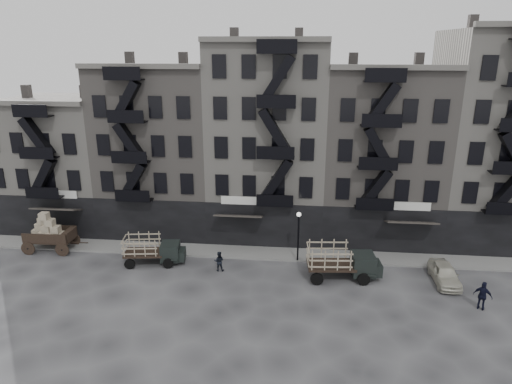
# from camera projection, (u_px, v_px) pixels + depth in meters

# --- Properties ---
(ground) EXTENTS (140.00, 140.00, 0.00)m
(ground) POSITION_uv_depth(u_px,v_px,m) (258.00, 275.00, 34.90)
(ground) COLOR #38383A
(ground) RESTS_ON ground
(sidewalk) EXTENTS (55.00, 2.50, 0.15)m
(sidewalk) POSITION_uv_depth(u_px,v_px,m) (262.00, 253.00, 38.43)
(sidewalk) COLOR slate
(sidewalk) RESTS_ON ground
(building_west) EXTENTS (10.00, 11.35, 13.20)m
(building_west) POSITION_uv_depth(u_px,v_px,m) (63.00, 161.00, 44.32)
(building_west) COLOR #A49F97
(building_west) RESTS_ON ground
(building_midwest) EXTENTS (10.00, 11.35, 16.20)m
(building_midwest) POSITION_uv_depth(u_px,v_px,m) (163.00, 148.00, 42.87)
(building_midwest) COLOR slate
(building_midwest) RESTS_ON ground
(building_center) EXTENTS (10.00, 11.35, 18.20)m
(building_center) POSITION_uv_depth(u_px,v_px,m) (268.00, 140.00, 41.57)
(building_center) COLOR #A49F97
(building_center) RESTS_ON ground
(building_mideast) EXTENTS (10.00, 11.35, 16.20)m
(building_mideast) POSITION_uv_depth(u_px,v_px,m) (379.00, 153.00, 40.89)
(building_mideast) COLOR slate
(building_mideast) RESTS_ON ground
(building_east) EXTENTS (10.00, 11.35, 19.20)m
(building_east) POSITION_uv_depth(u_px,v_px,m) (499.00, 139.00, 39.44)
(building_east) COLOR #A49F97
(building_east) RESTS_ON ground
(lamp_post) EXTENTS (0.36, 0.36, 4.28)m
(lamp_post) POSITION_uv_depth(u_px,v_px,m) (298.00, 230.00, 36.20)
(lamp_post) COLOR black
(lamp_post) RESTS_ON ground
(wagon) EXTENTS (4.16, 2.31, 3.48)m
(wagon) POSITION_uv_depth(u_px,v_px,m) (48.00, 229.00, 38.54)
(wagon) COLOR black
(wagon) RESTS_ON ground
(stake_truck_west) EXTENTS (4.97, 2.51, 2.40)m
(stake_truck_west) POSITION_uv_depth(u_px,v_px,m) (152.00, 248.00, 36.36)
(stake_truck_west) COLOR black
(stake_truck_west) RESTS_ON ground
(stake_truck_east) EXTENTS (5.61, 2.67, 2.74)m
(stake_truck_east) POSITION_uv_depth(u_px,v_px,m) (342.00, 259.00, 33.97)
(stake_truck_east) COLOR black
(stake_truck_east) RESTS_ON ground
(car_east) EXTENTS (1.74, 4.19, 1.42)m
(car_east) POSITION_uv_depth(u_px,v_px,m) (445.00, 274.00, 33.63)
(car_east) COLOR beige
(car_east) RESTS_ON ground
(pedestrian_mid) EXTENTS (0.81, 0.65, 1.60)m
(pedestrian_mid) POSITION_uv_depth(u_px,v_px,m) (219.00, 261.00, 35.36)
(pedestrian_mid) COLOR black
(pedestrian_mid) RESTS_ON ground
(policeman) EXTENTS (1.26, 1.04, 2.01)m
(policeman) POSITION_uv_depth(u_px,v_px,m) (483.00, 296.00, 30.09)
(policeman) COLOR black
(policeman) RESTS_ON ground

